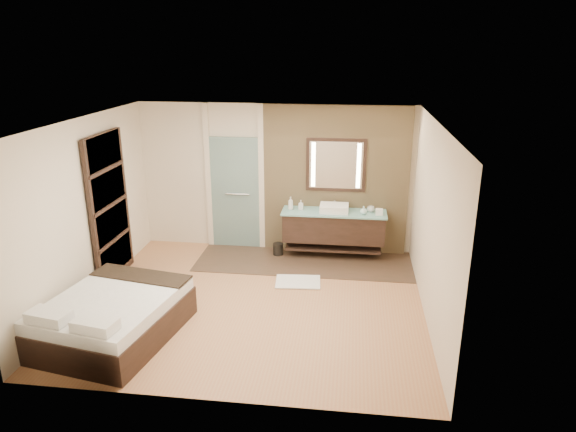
# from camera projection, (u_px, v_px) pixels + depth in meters

# --- Properties ---
(floor) EXTENTS (5.00, 5.00, 0.00)m
(floor) POSITION_uv_depth(u_px,v_px,m) (254.00, 302.00, 7.71)
(floor) COLOR #AD6E48
(floor) RESTS_ON ground
(tile_strip) EXTENTS (3.80, 1.30, 0.01)m
(tile_strip) POSITION_uv_depth(u_px,v_px,m) (304.00, 262.00, 9.14)
(tile_strip) COLOR #3E3121
(tile_strip) RESTS_ON floor
(stone_wall) EXTENTS (2.60, 0.08, 2.70)m
(stone_wall) POSITION_uv_depth(u_px,v_px,m) (336.00, 181.00, 9.22)
(stone_wall) COLOR tan
(stone_wall) RESTS_ON floor
(vanity) EXTENTS (1.85, 0.55, 0.88)m
(vanity) POSITION_uv_depth(u_px,v_px,m) (334.00, 226.00, 9.19)
(vanity) COLOR black
(vanity) RESTS_ON stone_wall
(mirror_unit) EXTENTS (1.06, 0.04, 0.96)m
(mirror_unit) POSITION_uv_depth(u_px,v_px,m) (336.00, 165.00, 9.07)
(mirror_unit) COLOR black
(mirror_unit) RESTS_ON stone_wall
(frosted_door) EXTENTS (1.10, 0.12, 2.70)m
(frosted_door) POSITION_uv_depth(u_px,v_px,m) (235.00, 188.00, 9.50)
(frosted_door) COLOR #A4D0CB
(frosted_door) RESTS_ON floor
(shoji_partition) EXTENTS (0.06, 1.20, 2.40)m
(shoji_partition) POSITION_uv_depth(u_px,v_px,m) (110.00, 208.00, 8.17)
(shoji_partition) COLOR black
(shoji_partition) RESTS_ON floor
(bed) EXTENTS (1.77, 2.07, 0.71)m
(bed) POSITION_uv_depth(u_px,v_px,m) (113.00, 317.00, 6.72)
(bed) COLOR black
(bed) RESTS_ON floor
(bath_mat) EXTENTS (0.76, 0.55, 0.02)m
(bath_mat) POSITION_uv_depth(u_px,v_px,m) (298.00, 282.00, 8.34)
(bath_mat) COLOR silver
(bath_mat) RESTS_ON floor
(waste_bin) EXTENTS (0.24, 0.24, 0.23)m
(waste_bin) POSITION_uv_depth(u_px,v_px,m) (278.00, 249.00, 9.40)
(waste_bin) COLOR black
(waste_bin) RESTS_ON floor
(tissue_box) EXTENTS (0.12, 0.12, 0.10)m
(tissue_box) POSITION_uv_depth(u_px,v_px,m) (379.00, 212.00, 8.91)
(tissue_box) COLOR white
(tissue_box) RESTS_ON vanity
(soap_bottle_a) EXTENTS (0.11, 0.11, 0.23)m
(soap_bottle_a) POSITION_uv_depth(u_px,v_px,m) (291.00, 203.00, 9.17)
(soap_bottle_a) COLOR silver
(soap_bottle_a) RESTS_ON vanity
(soap_bottle_b) EXTENTS (0.08, 0.08, 0.18)m
(soap_bottle_b) POSITION_uv_depth(u_px,v_px,m) (301.00, 205.00, 9.17)
(soap_bottle_b) COLOR #B2B2B2
(soap_bottle_b) RESTS_ON vanity
(soap_bottle_c) EXTENTS (0.13, 0.13, 0.15)m
(soap_bottle_c) POSITION_uv_depth(u_px,v_px,m) (364.00, 210.00, 8.91)
(soap_bottle_c) COLOR #ADDADA
(soap_bottle_c) RESTS_ON vanity
(cup) EXTENTS (0.15, 0.15, 0.10)m
(cup) POSITION_uv_depth(u_px,v_px,m) (371.00, 209.00, 9.06)
(cup) COLOR silver
(cup) RESTS_ON vanity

